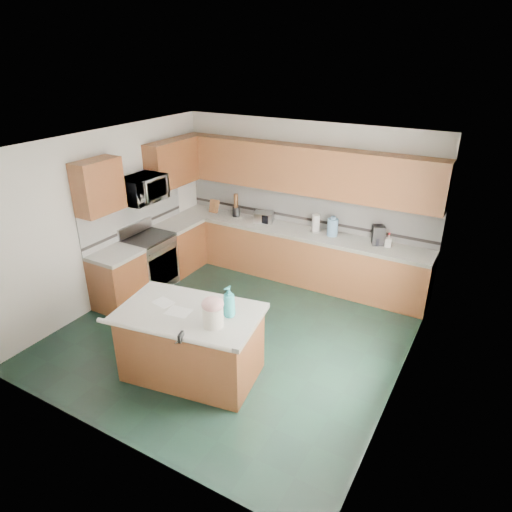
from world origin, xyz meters
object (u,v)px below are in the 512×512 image
Objects in this scene: island_base at (192,345)px; treat_jar at (213,316)px; soap_bottle_island at (229,301)px; coffee_maker at (378,235)px; island_top at (189,313)px; toaster_oven at (264,217)px; knife_block at (214,206)px.

treat_jar reaches higher than island_base.
coffee_maker is at bearing 81.96° from soap_bottle_island.
soap_bottle_island reaches higher than island_top.
toaster_oven is at bearing 101.82° from treat_jar.
treat_jar is (0.43, -0.11, 0.61)m from island_base.
knife_block is (-1.74, 3.07, 0.15)m from island_top.
toaster_oven is 2.05m from coffee_maker.
knife_block is (-1.74, 3.07, 0.61)m from island_base.
knife_block reaches higher than island_top.
soap_bottle_island is at bearing -85.60° from toaster_oven.
knife_block reaches higher than toaster_oven.
coffee_maker is (0.95, 3.22, 0.03)m from treat_jar.
knife_block is 0.81× the size of coffee_maker.
treat_jar is at bearing -24.43° from island_top.
knife_block is at bearing 162.96° from toaster_oven.
coffee_maker reaches higher than island_top.
island_base is at bearing -138.70° from coffee_maker.
treat_jar is at bearing -24.43° from island_base.
toaster_oven is (1.06, 0.00, -0.03)m from knife_block.
coffee_maker is (1.37, 3.10, 0.64)m from island_base.
treat_jar is 0.74× the size of toaster_oven.
island_base is 0.76m from treat_jar.
treat_jar is 3.38m from toaster_oven.
treat_jar is at bearing -51.54° from knife_block.
treat_jar is (0.43, -0.11, 0.15)m from island_top.
toaster_oven is (-0.68, 3.07, 0.58)m from island_base.
knife_block is at bearing 116.93° from treat_jar.
island_top is 3.54m from knife_block.
island_top is at bearing 170.51° from island_base.
toaster_oven reaches higher than island_base.
island_base is 6.41× the size of knife_block.
island_top is 3.40m from coffee_maker.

